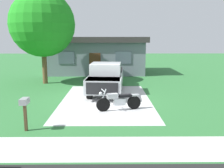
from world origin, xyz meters
TOP-DOWN VIEW (x-y plane):
  - ground_plane at (0.00, 0.00)m, footprint 80.00×80.00m
  - driveway_pad at (0.00, 0.00)m, footprint 4.90×8.04m
  - sidewalk_strip at (0.00, -6.00)m, footprint 36.00×1.80m
  - motorcycle at (0.63, -1.86)m, footprint 2.17×0.88m
  - pickup_truck at (-0.00, 2.25)m, footprint 2.40×5.75m
  - mailbox at (-2.95, -4.48)m, footprint 0.26×0.48m
  - shade_tree at (-4.73, 5.23)m, footprint 4.80×4.80m
  - neighbor_house at (-1.11, 10.95)m, footprint 9.60×5.60m

SIDE VIEW (x-z plane):
  - ground_plane at x=0.00m, z-range 0.00..0.00m
  - driveway_pad at x=0.00m, z-range 0.00..0.01m
  - sidewalk_strip at x=0.00m, z-range 0.00..0.01m
  - motorcycle at x=0.63m, z-range -0.07..1.02m
  - pickup_truck at x=0.00m, z-range 0.00..1.90m
  - mailbox at x=-2.95m, z-range 0.35..1.61m
  - neighbor_house at x=-1.11m, z-range 0.04..3.54m
  - shade_tree at x=-4.73m, z-range 1.00..7.81m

